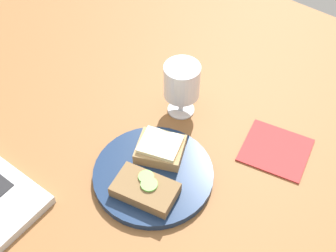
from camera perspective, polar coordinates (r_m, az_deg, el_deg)
The scene contains 6 objects.
wooden_table at distance 96.86cm, azimuth -2.74°, elevation -5.09°, with size 140.00×140.00×3.00cm, color brown.
plate at distance 92.97cm, azimuth -1.81°, elevation -5.94°, with size 23.83×23.83×1.58cm, color navy.
sandwich_with_cucumber at distance 88.66cm, azimuth -2.79°, elevation -7.71°, with size 9.28×13.04×2.84cm.
sandwich_with_cheese at distance 93.91cm, azimuth -0.94°, elevation -2.71°, with size 10.95×11.63×3.36cm.
wine_glass at distance 99.06cm, azimuth 1.69°, elevation 5.29°, with size 7.77×7.77×12.89cm.
napkin at distance 99.92cm, azimuth 13.00°, elevation -2.87°, with size 12.30×13.35×0.40cm, color #B23333.
Camera 1 is at (-42.34, -38.11, 79.83)cm, focal length 50.00 mm.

